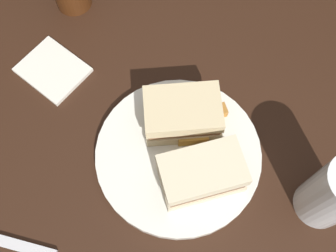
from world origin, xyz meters
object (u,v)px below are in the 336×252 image
at_px(plate, 178,154).
at_px(napkin, 53,70).
at_px(sandwich_half_right, 182,114).
at_px(pint_glass, 333,195).
at_px(sandwich_half_left, 202,174).

relative_size(plate, napkin, 2.38).
distance_m(sandwich_half_right, pint_glass, 0.25).
bearing_deg(napkin, sandwich_half_left, -171.95).
bearing_deg(sandwich_half_right, napkin, 21.86).
bearing_deg(sandwich_half_left, sandwich_half_right, -27.99).
height_order(plate, sandwich_half_right, sandwich_half_right).
relative_size(plate, sandwich_half_left, 1.88).
relative_size(sandwich_half_right, napkin, 1.28).
bearing_deg(plate, sandwich_half_left, 173.68).
bearing_deg(sandwich_half_left, napkin, 8.05).
height_order(pint_glass, napkin, pint_glass).
xyz_separation_m(sandwich_half_right, napkin, (0.23, 0.09, -0.04)).
bearing_deg(pint_glass, plate, 26.78).
bearing_deg(sandwich_half_left, plate, -6.32).
xyz_separation_m(sandwich_half_right, pint_glass, (-0.24, -0.06, 0.02)).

